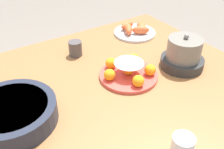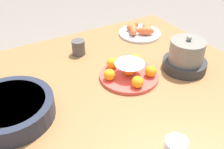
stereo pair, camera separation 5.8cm
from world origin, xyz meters
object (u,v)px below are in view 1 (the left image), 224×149
cake_plate (129,71)px  seafood_platter (134,30)px  cup_far (182,147)px  cup_near (75,48)px  dining_table (95,102)px  serving_bowl (12,113)px  warming_pot (183,55)px

cake_plate → seafood_platter: (-0.30, -0.35, -0.01)m
cup_far → cake_plate: bearing=-105.1°
cup_near → dining_table: bearing=78.9°
serving_bowl → cup_far: size_ratio=3.97×
dining_table → seafood_platter: (-0.47, -0.33, 0.11)m
dining_table → warming_pot: (-0.44, 0.09, 0.15)m
seafood_platter → warming_pot: size_ratio=1.20×
cup_far → warming_pot: size_ratio=0.40×
cup_near → serving_bowl: bearing=36.8°
cup_near → cup_far: bearing=89.3°
seafood_platter → cup_far: (0.42, 0.79, 0.02)m
cake_plate → cup_far: cake_plate is taller
serving_bowl → cup_near: size_ratio=4.20×
serving_bowl → seafood_platter: (-0.82, -0.34, -0.02)m
dining_table → cake_plate: bearing=174.0°
seafood_platter → cup_near: size_ratio=3.18×
serving_bowl → warming_pot: warming_pot is taller
warming_pot → dining_table: bearing=-11.2°
cake_plate → dining_table: bearing=-6.0°
cup_near → warming_pot: size_ratio=0.38×
cup_near → warming_pot: 0.54m
cup_far → warming_pot: 0.54m
cake_plate → serving_bowl: 0.52m
cake_plate → warming_pot: warming_pot is taller
dining_table → cup_near: size_ratio=18.76×
serving_bowl → cup_far: (-0.40, 0.45, 0.00)m
seafood_platter → cup_near: cup_near is taller
serving_bowl → warming_pot: bearing=174.8°
cake_plate → seafood_platter: size_ratio=1.08×
dining_table → serving_bowl: bearing=2.3°
dining_table → cake_plate: size_ratio=5.46×
serving_bowl → warming_pot: 0.79m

